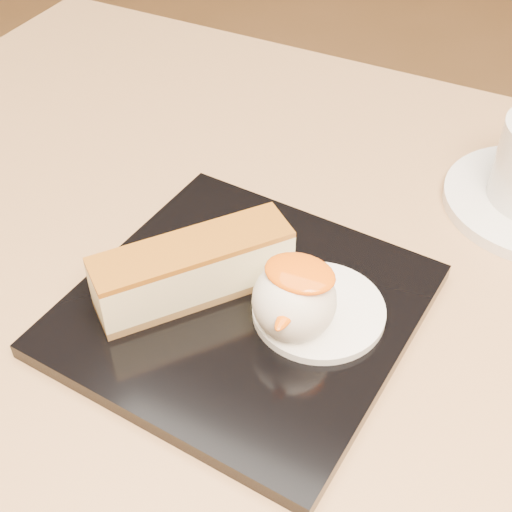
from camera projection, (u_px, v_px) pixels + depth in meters
The scene contains 7 objects.
table at pixel (191, 435), 0.61m from camera, with size 0.80×0.80×0.72m.
dessert_plate at pixel (243, 309), 0.49m from camera, with size 0.22×0.22×0.01m, color black.
cheesecake at pixel (193, 269), 0.48m from camera, with size 0.11×0.13×0.04m.
cream_smear at pixel (319, 310), 0.48m from camera, with size 0.09×0.09×0.01m, color white.
ice_cream_scoop at pixel (294, 300), 0.45m from camera, with size 0.05×0.05×0.05m, color white.
mango_sauce at pixel (300, 273), 0.44m from camera, with size 0.05×0.04×0.01m, color #F96107.
mint_sprig at pixel (295, 269), 0.50m from camera, with size 0.04×0.03×0.00m.
Camera 1 is at (0.20, -0.28, 1.09)m, focal length 50.00 mm.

